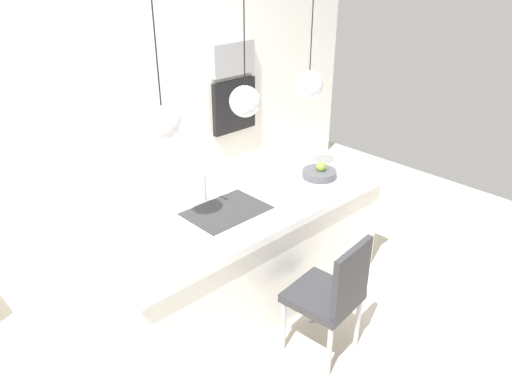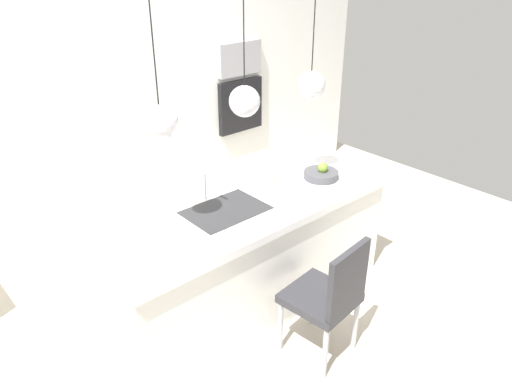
{
  "view_description": "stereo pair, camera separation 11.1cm",
  "coord_description": "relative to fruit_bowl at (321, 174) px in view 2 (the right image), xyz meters",
  "views": [
    {
      "loc": [
        -2.09,
        -2.31,
        2.53
      ],
      "look_at": [
        0.1,
        0.0,
        0.94
      ],
      "focal_mm": 34.31,
      "sensor_mm": 36.0,
      "label": 1
    },
    {
      "loc": [
        -2.01,
        -2.38,
        2.53
      ],
      "look_at": [
        0.1,
        0.0,
        0.94
      ],
      "focal_mm": 34.31,
      "sensor_mm": 36.0,
      "label": 2
    }
  ],
  "objects": [
    {
      "name": "chair_near",
      "position": [
        -0.68,
        -0.71,
        -0.42
      ],
      "size": [
        0.46,
        0.47,
        0.91
      ],
      "color": "#333338",
      "rests_on": "ground"
    },
    {
      "name": "microwave",
      "position": [
        0.55,
        1.66,
        0.58
      ],
      "size": [
        0.54,
        0.08,
        0.34
      ],
      "primitive_type": "cube",
      "color": "#9E9EA3",
      "rests_on": "back_wall"
    },
    {
      "name": "back_wall",
      "position": [
        -0.72,
        1.73,
        0.38
      ],
      "size": [
        6.0,
        0.1,
        2.6
      ],
      "primitive_type": "cube",
      "color": "white",
      "rests_on": "ground"
    },
    {
      "name": "fruit_bowl",
      "position": [
        0.0,
        0.0,
        0.0
      ],
      "size": [
        0.28,
        0.28,
        0.13
      ],
      "color": "#4C4C51",
      "rests_on": "kitchen_island"
    },
    {
      "name": "oven",
      "position": [
        0.55,
        1.66,
        0.08
      ],
      "size": [
        0.56,
        0.08,
        0.56
      ],
      "primitive_type": "cube",
      "color": "black",
      "rests_on": "back_wall"
    },
    {
      "name": "sink_basin",
      "position": [
        -0.9,
        0.08,
        -0.04
      ],
      "size": [
        0.56,
        0.4,
        0.02
      ],
      "primitive_type": "cube",
      "color": "#2D2D30",
      "rests_on": "kitchen_island"
    },
    {
      "name": "pendant_light_left",
      "position": [
        -1.35,
        0.08,
        0.71
      ],
      "size": [
        0.21,
        0.21,
        0.81
      ],
      "color": "silver"
    },
    {
      "name": "faucet",
      "position": [
        -0.9,
        0.3,
        0.11
      ],
      "size": [
        0.02,
        0.17,
        0.22
      ],
      "color": "silver",
      "rests_on": "kitchen_island"
    },
    {
      "name": "pendant_light_right",
      "position": [
        -0.08,
        0.08,
        0.71
      ],
      "size": [
        0.21,
        0.21,
        0.81
      ],
      "color": "silver"
    },
    {
      "name": "kitchen_island",
      "position": [
        -0.72,
        0.08,
        -0.48
      ],
      "size": [
        2.31,
        0.87,
        0.89
      ],
      "color": "white",
      "rests_on": "ground"
    },
    {
      "name": "floor",
      "position": [
        -0.72,
        0.08,
        -0.92
      ],
      "size": [
        6.6,
        6.6,
        0.0
      ],
      "primitive_type": "plane",
      "color": "beige",
      "rests_on": "ground"
    },
    {
      "name": "pendant_light_center",
      "position": [
        -0.72,
        0.08,
        0.71
      ],
      "size": [
        0.21,
        0.21,
        0.81
      ],
      "color": "silver"
    }
  ]
}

